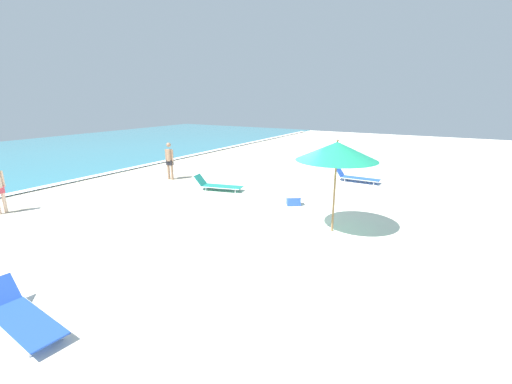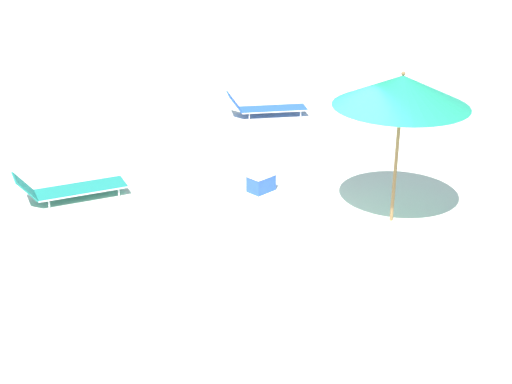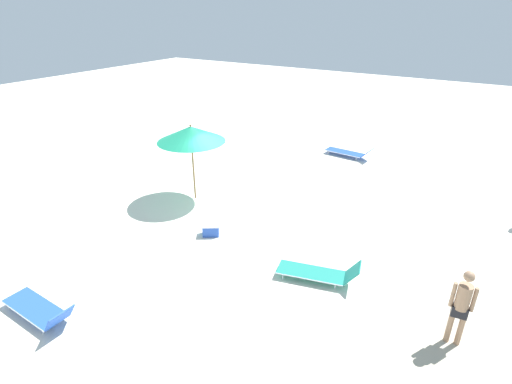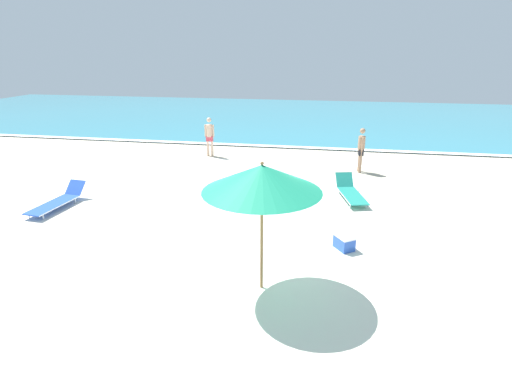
# 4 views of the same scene
# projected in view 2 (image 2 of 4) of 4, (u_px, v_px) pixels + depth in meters

# --- Properties ---
(ground_plane) EXTENTS (60.00, 60.00, 0.16)m
(ground_plane) POSITION_uv_depth(u_px,v_px,m) (305.00, 245.00, 11.98)
(ground_plane) COLOR silver
(beach_umbrella) EXTENTS (2.30, 2.30, 2.69)m
(beach_umbrella) POSITION_uv_depth(u_px,v_px,m) (402.00, 91.00, 11.73)
(beach_umbrella) COLOR olive
(beach_umbrella) RESTS_ON ground_plane
(sun_lounger_under_umbrella) EXTENTS (0.68, 2.05, 0.63)m
(sun_lounger_under_umbrella) POSITION_uv_depth(u_px,v_px,m) (265.00, 107.00, 18.25)
(sun_lounger_under_umbrella) COLOR blue
(sun_lounger_under_umbrella) RESTS_ON ground_plane
(sun_lounger_near_water_left) EXTENTS (1.07, 2.12, 0.62)m
(sun_lounger_near_water_left) POSITION_uv_depth(u_px,v_px,m) (69.00, 188.00, 13.43)
(sun_lounger_near_water_left) COLOR #1E8475
(sun_lounger_near_water_left) RESTS_ON ground_plane
(cooler_box) EXTENTS (0.57, 0.61, 0.37)m
(cooler_box) POSITION_uv_depth(u_px,v_px,m) (261.00, 182.00, 13.80)
(cooler_box) COLOR blue
(cooler_box) RESTS_ON ground_plane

